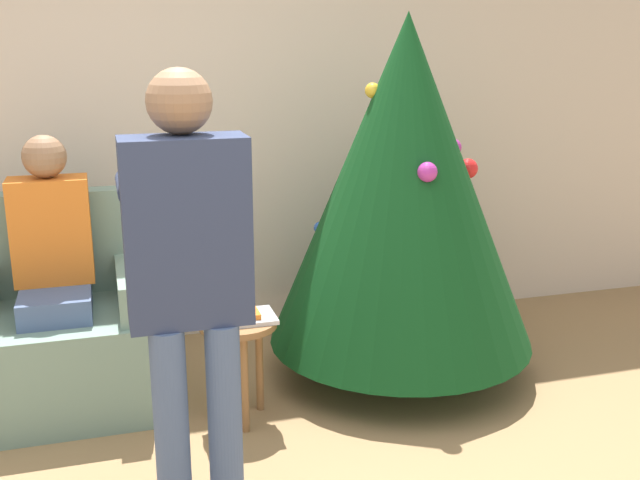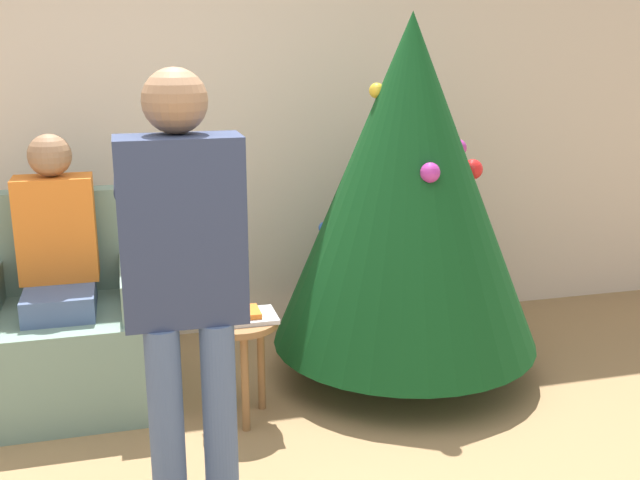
{
  "view_description": "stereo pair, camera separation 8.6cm",
  "coord_description": "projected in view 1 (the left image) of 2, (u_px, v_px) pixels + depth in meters",
  "views": [
    {
      "loc": [
        -0.26,
        -2.05,
        1.72
      ],
      "look_at": [
        0.6,
        0.84,
        0.91
      ],
      "focal_mm": 42.0,
      "sensor_mm": 36.0,
      "label": 1
    },
    {
      "loc": [
        -0.17,
        -2.08,
        1.72
      ],
      "look_at": [
        0.6,
        0.84,
        0.91
      ],
      "focal_mm": 42.0,
      "sensor_mm": 36.0,
      "label": 2
    }
  ],
  "objects": [
    {
      "name": "wall_back",
      "position": [
        145.0,
        108.0,
        4.13
      ],
      "size": [
        8.0,
        0.06,
        2.7
      ],
      "color": "beige",
      "rests_on": "ground_plane"
    },
    {
      "name": "christmas_tree",
      "position": [
        404.0,
        184.0,
        3.75
      ],
      "size": [
        1.37,
        1.37,
        1.85
      ],
      "color": "brown",
      "rests_on": "ground_plane"
    },
    {
      "name": "armchair",
      "position": [
        61.0,
        335.0,
        3.6
      ],
      "size": [
        0.79,
        0.75,
        1.0
      ],
      "color": "gray",
      "rests_on": "ground_plane"
    },
    {
      "name": "person_seated",
      "position": [
        53.0,
        261.0,
        3.48
      ],
      "size": [
        0.36,
        0.46,
        1.3
      ],
      "color": "#475B84",
      "rests_on": "ground_plane"
    },
    {
      "name": "person_standing",
      "position": [
        189.0,
        269.0,
        2.5
      ],
      "size": [
        0.43,
        0.57,
        1.64
      ],
      "color": "#475B84",
      "rests_on": "ground_plane"
    },
    {
      "name": "side_stool",
      "position": [
        238.0,
        340.0,
        3.41
      ],
      "size": [
        0.36,
        0.36,
        0.49
      ],
      "color": "olive",
      "rests_on": "ground_plane"
    },
    {
      "name": "laptop",
      "position": [
        238.0,
        318.0,
        3.38
      ],
      "size": [
        0.34,
        0.21,
        0.02
      ],
      "color": "silver",
      "rests_on": "side_stool"
    },
    {
      "name": "book",
      "position": [
        238.0,
        314.0,
        3.38
      ],
      "size": [
        0.19,
        0.15,
        0.02
      ],
      "color": "orange",
      "rests_on": "laptop"
    }
  ]
}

